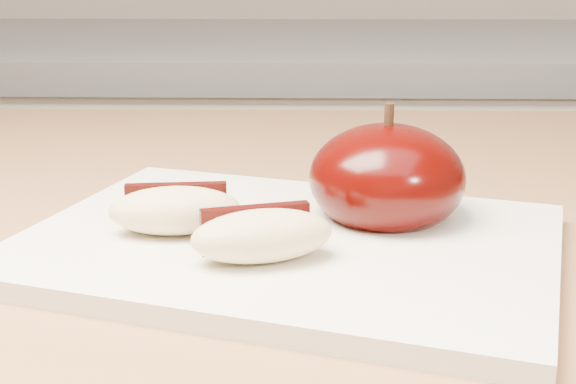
{
  "coord_description": "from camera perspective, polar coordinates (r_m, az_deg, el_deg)",
  "views": [
    {
      "loc": [
        -0.06,
        -0.02,
        1.06
      ],
      "look_at": [
        -0.07,
        0.4,
        0.94
      ],
      "focal_mm": 50.0,
      "sensor_mm": 36.0,
      "label": 1
    }
  ],
  "objects": [
    {
      "name": "back_cabinet",
      "position": [
        1.36,
        3.69,
        -9.06
      ],
      "size": [
        2.4,
        0.62,
        0.94
      ],
      "color": "silver",
      "rests_on": "ground"
    },
    {
      "name": "apple_wedge_b",
      "position": [
        0.41,
        -1.91,
        -3.07
      ],
      "size": [
        0.08,
        0.05,
        0.03
      ],
      "rotation": [
        0.0,
        0.0,
        0.29
      ],
      "color": "#D3BA86",
      "rests_on": "cutting_board"
    },
    {
      "name": "cutting_board",
      "position": [
        0.45,
        -0.0,
        -3.79
      ],
      "size": [
        0.34,
        0.29,
        0.01
      ],
      "primitive_type": "cube",
      "rotation": [
        0.0,
        0.0,
        -0.31
      ],
      "color": "silver",
      "rests_on": "island_counter"
    },
    {
      "name": "apple_half",
      "position": [
        0.47,
        7.03,
        0.96
      ],
      "size": [
        0.12,
        0.12,
        0.08
      ],
      "rotation": [
        0.0,
        0.0,
        -0.33
      ],
      "color": "black",
      "rests_on": "cutting_board"
    },
    {
      "name": "apple_wedge_a",
      "position": [
        0.45,
        -8.01,
        -1.25
      ],
      "size": [
        0.08,
        0.04,
        0.03
      ],
      "rotation": [
        0.0,
        0.0,
        0.11
      ],
      "color": "#D3BA86",
      "rests_on": "cutting_board"
    }
  ]
}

